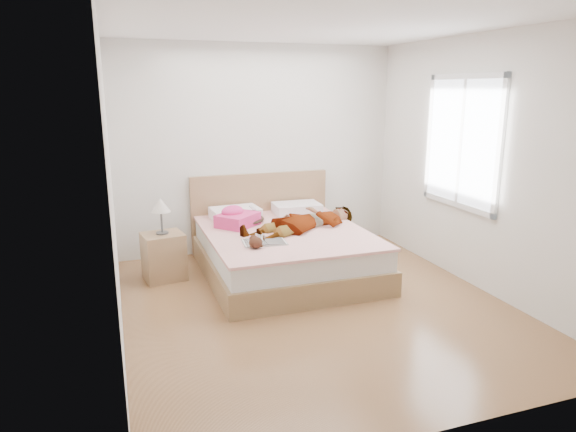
% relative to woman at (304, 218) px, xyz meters
% --- Properties ---
extents(ground, '(4.00, 4.00, 0.00)m').
position_rel_woman_xyz_m(ground, '(-0.25, -1.01, -0.62)').
color(ground, '#523319').
rests_on(ground, ground).
extents(woman, '(1.67, 1.14, 0.22)m').
position_rel_woman_xyz_m(woman, '(0.00, 0.00, 0.00)').
color(woman, white).
rests_on(woman, bed).
extents(hair, '(0.49, 0.58, 0.08)m').
position_rel_woman_xyz_m(hair, '(-0.57, 0.45, -0.07)').
color(hair, black).
rests_on(hair, bed).
extents(phone, '(0.08, 0.10, 0.05)m').
position_rel_woman_xyz_m(phone, '(-0.50, 0.40, 0.07)').
color(phone, silver).
rests_on(phone, bed).
extents(room_shell, '(4.00, 4.00, 4.00)m').
position_rel_woman_xyz_m(room_shell, '(1.52, -0.71, 0.88)').
color(room_shell, white).
rests_on(room_shell, ground).
extents(bed, '(1.80, 2.08, 1.00)m').
position_rel_woman_xyz_m(bed, '(-0.25, 0.02, -0.34)').
color(bed, olive).
rests_on(bed, ground).
extents(towel, '(0.58, 0.57, 0.24)m').
position_rel_woman_xyz_m(towel, '(-0.72, 0.31, -0.01)').
color(towel, '#EE407A').
rests_on(towel, bed).
extents(magazine, '(0.47, 0.33, 0.03)m').
position_rel_woman_xyz_m(magazine, '(-0.61, -0.44, -0.10)').
color(magazine, silver).
rests_on(magazine, bed).
extents(coffee_mug, '(0.13, 0.10, 0.09)m').
position_rel_woman_xyz_m(coffee_mug, '(-0.65, -0.41, -0.06)').
color(coffee_mug, white).
rests_on(coffee_mug, bed).
extents(plush_toy, '(0.14, 0.21, 0.12)m').
position_rel_woman_xyz_m(plush_toy, '(-0.74, -0.57, -0.05)').
color(plush_toy, black).
rests_on(plush_toy, bed).
extents(nightstand, '(0.48, 0.44, 0.92)m').
position_rel_woman_xyz_m(nightstand, '(-1.57, 0.21, -0.31)').
color(nightstand, brown).
rests_on(nightstand, ground).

